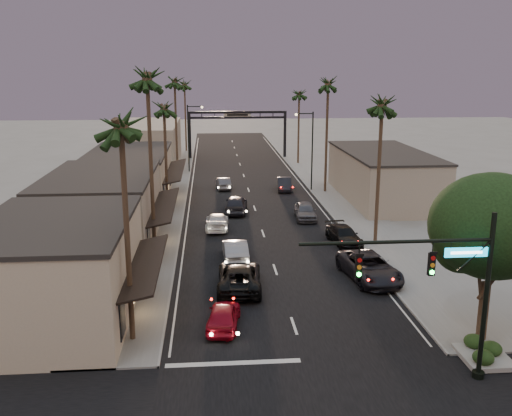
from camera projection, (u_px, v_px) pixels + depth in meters
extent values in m
plane|color=slate|center=(252.00, 202.00, 60.28)|extent=(200.00, 200.00, 0.00)
cube|color=black|center=(249.00, 192.00, 65.12)|extent=(14.00, 120.00, 0.02)
cube|color=slate|center=(169.00, 181.00, 71.12)|extent=(5.00, 92.00, 0.12)
cube|color=slate|center=(319.00, 178.00, 72.64)|extent=(5.00, 92.00, 0.12)
cube|color=#B8A78C|center=(57.00, 273.00, 31.49)|extent=(8.00, 12.00, 5.50)
cube|color=gray|center=(102.00, 211.00, 45.04)|extent=(8.00, 14.00, 5.50)
cube|color=#B8A78C|center=(129.00, 177.00, 60.58)|extent=(8.00, 16.00, 5.00)
cube|color=gray|center=(150.00, 144.00, 82.71)|extent=(8.00, 20.00, 6.00)
cube|color=gray|center=(383.00, 176.00, 60.80)|extent=(8.00, 18.00, 5.00)
cylinder|color=black|center=(486.00, 298.00, 25.12)|extent=(0.22, 0.22, 7.80)
cylinder|color=black|center=(397.00, 242.00, 24.14)|extent=(8.40, 0.16, 0.16)
cube|color=black|center=(359.00, 266.00, 24.26)|extent=(0.28, 0.22, 1.00)
cube|color=black|center=(431.00, 264.00, 24.52)|extent=(0.28, 0.22, 1.00)
cube|color=#0B85AD|center=(466.00, 252.00, 24.52)|extent=(1.90, 0.08, 0.42)
cylinder|color=#38281C|center=(483.00, 312.00, 29.20)|extent=(0.52, 0.52, 3.20)
ellipsoid|color=black|center=(492.00, 226.00, 28.10)|extent=(6.20, 6.20, 5.20)
sphere|color=black|center=(461.00, 246.00, 28.87)|extent=(2.80, 2.80, 2.80)
cube|color=gray|center=(483.00, 360.00, 27.59)|extent=(2.20, 2.60, 0.24)
cube|color=black|center=(190.00, 136.00, 87.88)|extent=(0.40, 0.40, 7.00)
cube|color=black|center=(285.00, 135.00, 89.06)|extent=(0.40, 0.40, 7.00)
cube|color=black|center=(237.00, 112.00, 87.61)|extent=(15.20, 0.35, 0.35)
cube|color=black|center=(238.00, 118.00, 87.80)|extent=(15.20, 0.30, 0.30)
cube|color=beige|center=(237.00, 115.00, 87.69)|extent=(4.20, 0.12, 1.00)
cylinder|color=black|center=(312.00, 152.00, 64.62)|extent=(0.16, 0.16, 9.00)
cylinder|color=black|center=(304.00, 114.00, 63.51)|extent=(2.00, 0.12, 0.12)
sphere|color=#FFD899|center=(296.00, 115.00, 63.46)|extent=(0.30, 0.30, 0.30)
cylinder|color=black|center=(188.00, 139.00, 76.05)|extent=(0.16, 0.16, 9.00)
cylinder|color=black|center=(195.00, 106.00, 75.09)|extent=(2.00, 0.12, 0.12)
sphere|color=#FFD899|center=(202.00, 107.00, 75.19)|extent=(0.30, 0.30, 0.30)
cylinder|color=#38281C|center=(127.00, 239.00, 28.28)|extent=(0.28, 0.28, 11.00)
sphere|color=black|center=(120.00, 115.00, 26.82)|extent=(3.20, 3.20, 3.20)
cylinder|color=#38281C|center=(151.00, 173.00, 40.62)|extent=(0.28, 0.28, 13.00)
sphere|color=black|center=(147.00, 70.00, 38.92)|extent=(3.20, 3.20, 3.20)
cylinder|color=#38281C|center=(166.00, 162.00, 54.53)|extent=(0.28, 0.28, 10.00)
sphere|color=black|center=(164.00, 103.00, 53.18)|extent=(3.20, 3.20, 3.20)
cylinder|color=#38281C|center=(176.00, 130.00, 72.67)|extent=(0.28, 0.28, 12.00)
sphere|color=black|center=(174.00, 77.00, 71.09)|extent=(3.20, 3.20, 3.20)
cylinder|color=#38281C|center=(378.00, 177.00, 44.17)|extent=(0.28, 0.28, 11.00)
sphere|color=black|center=(383.00, 98.00, 42.71)|extent=(3.20, 3.20, 3.20)
cylinder|color=#38281C|center=(326.00, 140.00, 63.40)|extent=(0.28, 0.28, 12.00)
sphere|color=black|center=(328.00, 79.00, 61.82)|extent=(3.20, 3.20, 3.20)
cylinder|color=#38281C|center=(299.00, 130.00, 82.99)|extent=(0.28, 0.28, 10.00)
sphere|color=black|center=(299.00, 90.00, 81.65)|extent=(3.20, 3.20, 3.20)
cylinder|color=#38281C|center=(185.00, 119.00, 95.07)|extent=(0.28, 0.28, 11.00)
sphere|color=black|center=(184.00, 81.00, 93.61)|extent=(3.20, 3.20, 3.20)
imported|color=maroon|center=(223.00, 316.00, 30.91)|extent=(2.17, 4.27, 1.39)
imported|color=black|center=(239.00, 277.00, 36.30)|extent=(3.03, 6.01, 1.63)
imported|color=gray|center=(235.00, 250.00, 41.62)|extent=(1.82, 4.84, 1.58)
imported|color=silver|center=(217.00, 221.00, 49.84)|extent=(2.14, 4.86, 1.39)
imported|color=black|center=(236.00, 204.00, 55.42)|extent=(2.62, 5.26, 1.72)
imported|color=#49494E|center=(223.00, 183.00, 66.35)|extent=(1.80, 4.22, 1.35)
imported|color=black|center=(369.00, 267.00, 37.92)|extent=(3.65, 6.47, 1.71)
imported|color=black|center=(344.00, 235.00, 45.72)|extent=(2.56, 5.00, 1.39)
imported|color=#4F4F54|center=(305.00, 211.00, 53.13)|extent=(2.10, 4.68, 1.56)
imported|color=black|center=(284.00, 184.00, 65.61)|extent=(1.97, 4.54, 1.45)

